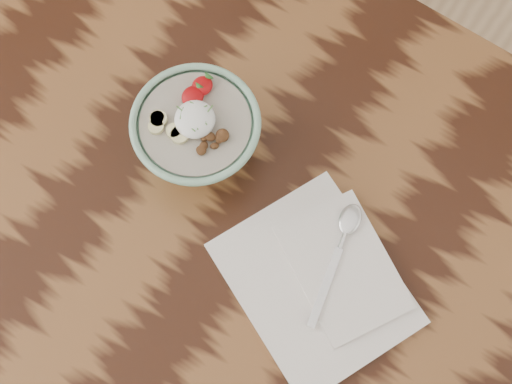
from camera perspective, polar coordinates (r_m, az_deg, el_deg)
table at (r=104.76cm, az=-1.44°, el=-4.75°), size 160.00×90.00×75.00cm
breakfast_bowl at (r=94.43cm, az=-4.73°, el=4.73°), size 16.89×16.89×11.55cm
napkin at (r=94.18cm, az=5.23°, el=-7.02°), size 29.98×27.61×1.49cm
spoon at (r=94.47cm, az=7.05°, el=-3.50°), size 5.76×17.41×0.91cm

